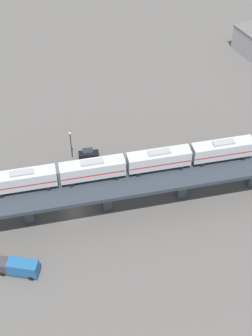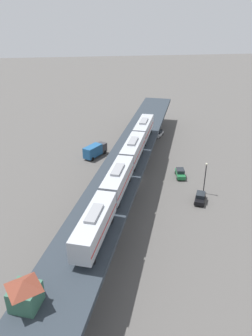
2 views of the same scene
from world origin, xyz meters
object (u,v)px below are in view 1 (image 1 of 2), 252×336
Objects in this scene: delivery_truck at (18,267)px; street_lamp at (71,143)px; subway_train at (126,164)px; street_car_green at (45,175)px; street_car_black at (88,153)px.

street_lamp reaches higher than delivery_truck.
street_lamp is (-21.37, 21.32, 2.35)m from delivery_truck.
subway_train reaches higher than street_car_green.
street_lamp is at bearing 135.06° from delivery_truck.
street_car_green is 0.67× the size of delivery_truck.
delivery_truck is (4.76, -24.71, -7.86)m from subway_train.
street_car_black is at bearing 95.24° from street_car_green.
subway_train is 19.73m from street_car_green.
subway_train is at bearing 100.90° from delivery_truck.
subway_train is 6.89× the size of street_lamp.
street_car_black is at bearing -178.75° from subway_train.
delivery_truck reaches higher than street_car_green.
delivery_truck is at bearing -51.24° from street_car_black.
delivery_truck is (18.60, -13.66, 0.82)m from street_car_green.
street_car_black is at bearing 59.80° from street_lamp.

